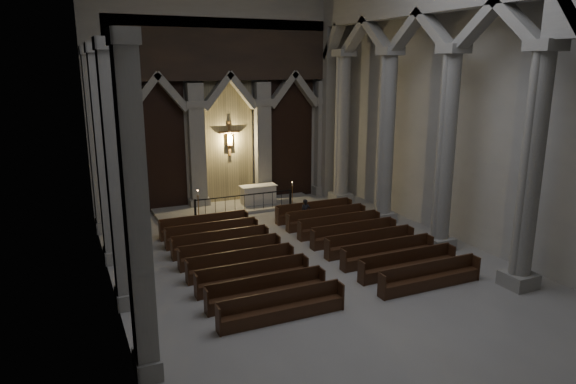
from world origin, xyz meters
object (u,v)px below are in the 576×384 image
object	(u,v)px
worshipper	(306,212)
candle_stand_right	(292,199)
altar_rail	(245,201)
candle_stand_left	(199,214)
pews	(302,251)
altar	(258,194)

from	to	relation	value
worshipper	candle_stand_right	bearing A→B (deg)	92.42
altar_rail	candle_stand_left	bearing A→B (deg)	-165.41
pews	worshipper	xyz separation A→B (m)	(1.94, 3.64, 0.33)
worshipper	candle_stand_left	bearing A→B (deg)	169.02
pews	worshipper	size ratio (longest dim) A/B	7.52
altar_rail	worshipper	bearing A→B (deg)	-57.03
altar_rail	candle_stand_right	world-z (taller)	candle_stand_right
altar	altar_rail	distance (m)	1.54
altar	candle_stand_right	size ratio (longest dim) A/B	1.45
altar	pews	xyz separation A→B (m)	(-1.13, -7.66, -0.36)
altar	candle_stand_right	bearing A→B (deg)	-24.31
candle_stand_left	altar_rail	bearing A→B (deg)	14.59
altar_rail	altar	bearing A→B (deg)	42.41
candle_stand_left	candle_stand_right	distance (m)	5.37
candle_stand_right	candle_stand_left	bearing A→B (deg)	-169.79
candle_stand_right	worshipper	world-z (taller)	candle_stand_right
candle_stand_right	pews	distance (m)	7.45
pews	altar	bearing A→B (deg)	81.58
altar	pews	bearing A→B (deg)	-98.42
altar_rail	worshipper	world-z (taller)	worshipper
pews	altar_rail	bearing A→B (deg)	90.00
altar	pews	size ratio (longest dim) A/B	0.21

